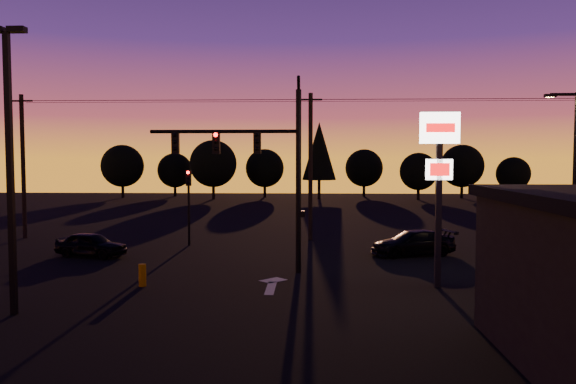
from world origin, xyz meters
The scene contains 23 objects.
ground centered at (0.00, 0.00, 0.00)m, with size 120.00×120.00×0.00m, color black.
lane_arrow centered at (0.50, 1.67, 0.01)m, with size 1.20×3.10×0.01m.
traffic_signal_mast centered at (-0.10, 3.99, 4.94)m, with size 6.79×0.52×8.58m.
secondary_signal centered at (-5.00, 11.49, 2.86)m, with size 0.30×0.31×4.35m.
parking_lot_light centered at (-7.50, -3.00, 5.27)m, with size 1.25×0.30×9.14m.
pylon_sign centered at (7.00, 1.50, 4.91)m, with size 1.50×0.28×6.80m.
streetlight centered at (13.91, 5.50, 4.42)m, with size 1.55×0.35×8.00m.
utility_pole_0 centered at (-16.00, 14.00, 4.59)m, with size 1.40×0.26×9.00m.
utility_pole_1 centered at (2.00, 14.00, 4.59)m, with size 1.40×0.26×9.00m.
power_wires centered at (2.00, 14.00, 8.57)m, with size 36.00×1.22×0.07m.
bollard centered at (-4.57, 1.12, 0.44)m, with size 0.29×0.29×0.88m, color #B77800.
tree_0 centered at (-22.00, 50.00, 4.06)m, with size 5.36×5.36×6.74m.
tree_1 centered at (-16.00, 53.00, 3.43)m, with size 4.54×4.54×5.71m.
tree_2 centered at (-10.00, 48.00, 4.37)m, with size 5.77×5.78×7.26m.
tree_3 centered at (-4.00, 52.00, 3.75)m, with size 4.95×4.95×6.22m.
tree_4 centered at (3.00, 49.00, 5.93)m, with size 4.18×4.18×9.50m.
tree_5 centered at (9.00, 54.00, 3.75)m, with size 4.95×4.95×6.22m.
tree_6 centered at (15.00, 48.00, 3.43)m, with size 4.54×4.54×5.71m.
tree_7 centered at (21.00, 51.00, 4.06)m, with size 5.36×5.36×6.74m.
tree_8 centered at (27.00, 50.00, 3.12)m, with size 4.12×4.12×5.19m.
car_left centered at (-9.21, 7.61, 0.63)m, with size 1.49×3.69×1.26m, color black.
car_right centered at (7.33, 8.72, 0.65)m, with size 1.81×4.45×1.29m, color black.
suv_parked centered at (10.83, -1.48, 0.73)m, with size 2.44×5.28×1.47m, color black.
Camera 1 is at (2.07, -20.41, 5.03)m, focal length 35.00 mm.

